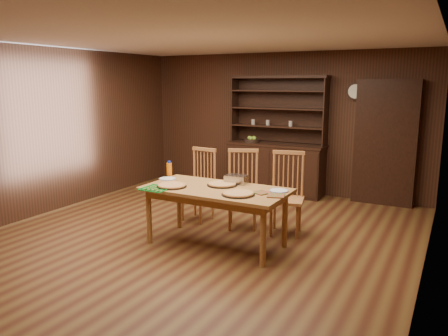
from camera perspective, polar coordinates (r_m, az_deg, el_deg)
The scene contains 20 objects.
floor at distance 5.98m, azimuth -3.30°, elevation -8.97°, with size 6.00×6.00×0.00m, color brown.
room_shell at distance 5.64m, azimuth -3.48°, elevation 6.28°, with size 6.00×6.00×6.00m.
china_hutch at distance 8.22m, azimuth 6.76°, elevation 0.84°, with size 1.84×0.52×2.17m.
doorway at distance 7.81m, azimuth 20.32°, elevation 3.06°, with size 1.00×0.18×2.10m, color black.
wall_clock at distance 7.90m, azimuth 16.80°, elevation 9.56°, with size 0.30×0.05×0.30m.
dining_table at distance 5.50m, azimuth -1.06°, elevation -3.49°, with size 1.81×0.91×0.75m.
chair_left at distance 6.61m, azimuth -3.07°, elevation -1.81°, with size 0.48×0.46×1.08m.
chair_center at distance 6.28m, azimuth 2.47°, elevation -2.32°, with size 0.60×0.59×1.12m.
chair_right at distance 6.06m, azimuth 8.22°, elevation -2.83°, with size 0.55×0.54×1.13m.
pizza_left at distance 5.57m, azimuth -6.83°, elevation -2.29°, with size 0.38×0.38×0.04m.
pizza_right at distance 5.14m, azimuth 1.86°, elevation -3.35°, with size 0.40×0.40×0.04m.
pizza_center at distance 5.61m, azimuth -0.24°, elevation -2.12°, with size 0.39×0.39×0.04m.
cooling_rack at distance 5.50m, azimuth -8.87°, elevation -2.62°, with size 0.32×0.32×0.01m, color #0CA02E, non-canonical shape.
plate_left at distance 6.01m, azimuth -7.39°, elevation -1.39°, with size 0.24×0.24×0.02m.
plate_right at distance 5.35m, azimuth 7.17°, elevation -2.96°, with size 0.24×0.24×0.02m.
foil_dish at distance 5.72m, azimuth 1.63°, elevation -1.47°, with size 0.28×0.20×0.11m, color silver.
juice_bottle at distance 6.24m, azimuth -7.16°, elevation -0.12°, with size 0.08×0.08×0.21m.
pot_holder_a at distance 5.12m, azimuth 6.81°, elevation -3.61°, with size 0.20×0.20×0.01m, color red.
pot_holder_b at distance 5.24m, azimuth 4.92°, elevation -3.22°, with size 0.18×0.18×0.01m, color red.
fruit_bowl at distance 8.28m, azimuth 3.67°, elevation 3.68°, with size 0.30×0.30×0.12m.
Camera 1 is at (2.96, -4.77, 2.05)m, focal length 35.00 mm.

